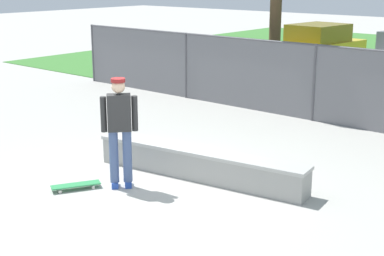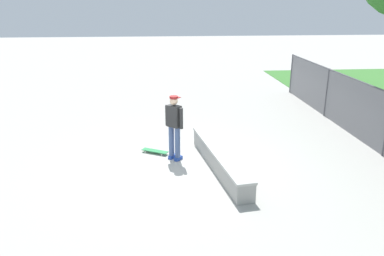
{
  "view_description": "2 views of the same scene",
  "coord_description": "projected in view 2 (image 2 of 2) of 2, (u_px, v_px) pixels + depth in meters",
  "views": [
    {
      "loc": [
        6.35,
        -6.08,
        3.44
      ],
      "look_at": [
        0.39,
        0.94,
        0.92
      ],
      "focal_mm": 52.79,
      "sensor_mm": 36.0,
      "label": 1
    },
    {
      "loc": [
        9.59,
        -0.49,
        4.25
      ],
      "look_at": [
        -0.0,
        0.35,
        1.01
      ],
      "focal_mm": 35.27,
      "sensor_mm": 36.0,
      "label": 2
    }
  ],
  "objects": [
    {
      "name": "concrete_ledge",
      "position": [
        220.0,
        159.0,
        10.03
      ],
      "size": [
        4.0,
        1.06,
        0.52
      ],
      "color": "#999993",
      "rests_on": "ground"
    },
    {
      "name": "skateboard",
      "position": [
        155.0,
        151.0,
        11.08
      ],
      "size": [
        0.56,
        0.8,
        0.09
      ],
      "color": "#2D8C4C",
      "rests_on": "ground"
    },
    {
      "name": "skateboarder",
      "position": [
        174.0,
        125.0,
        10.35
      ],
      "size": [
        0.45,
        0.47,
        1.84
      ],
      "color": "#2647A5",
      "rests_on": "ground"
    },
    {
      "name": "ground_plane",
      "position": [
        179.0,
        163.0,
        10.45
      ],
      "size": [
        80.0,
        80.0,
        0.0
      ],
      "primitive_type": "plane",
      "color": "#ADAAA3"
    }
  ]
}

